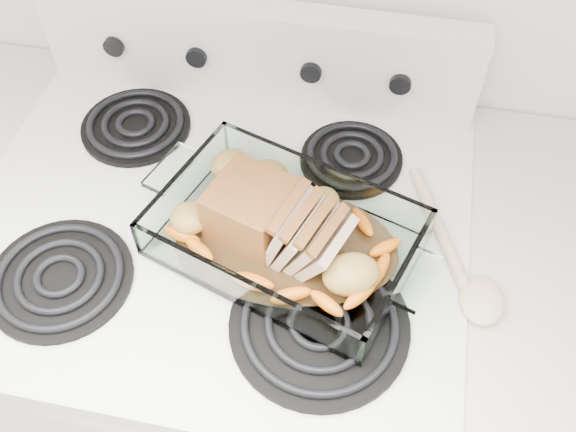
% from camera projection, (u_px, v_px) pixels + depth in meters
% --- Properties ---
extents(electric_range, '(0.78, 0.70, 1.12)m').
position_uv_depth(electric_range, '(236.00, 346.00, 1.36)').
color(electric_range, silver).
rests_on(electric_range, ground).
extents(counter_right, '(0.58, 0.68, 0.93)m').
position_uv_depth(counter_right, '(556.00, 410.00, 1.29)').
color(counter_right, silver).
rests_on(counter_right, ground).
extents(baking_dish, '(0.36, 0.24, 0.07)m').
position_uv_depth(baking_dish, '(285.00, 239.00, 0.94)').
color(baking_dish, white).
rests_on(baking_dish, electric_range).
extents(pork_roast, '(0.20, 0.11, 0.09)m').
position_uv_depth(pork_roast, '(265.00, 222.00, 0.92)').
color(pork_roast, brown).
rests_on(pork_roast, baking_dish).
extents(roast_vegetables, '(0.38, 0.21, 0.05)m').
position_uv_depth(roast_vegetables, '(288.00, 214.00, 0.96)').
color(roast_vegetables, '#CE5600').
rests_on(roast_vegetables, baking_dish).
extents(wooden_spoon, '(0.15, 0.27, 0.02)m').
position_uv_depth(wooden_spoon, '(462.00, 267.00, 0.93)').
color(wooden_spoon, tan).
rests_on(wooden_spoon, electric_range).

